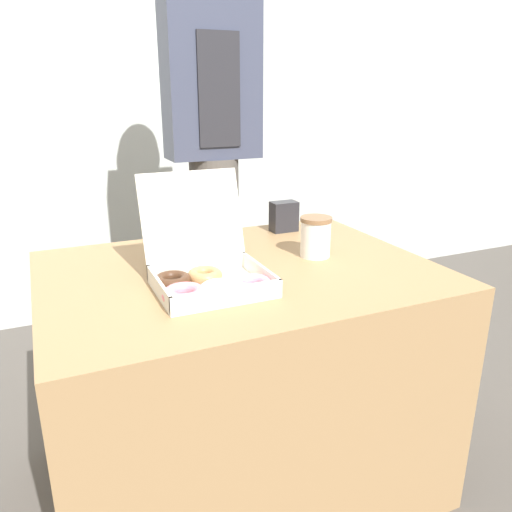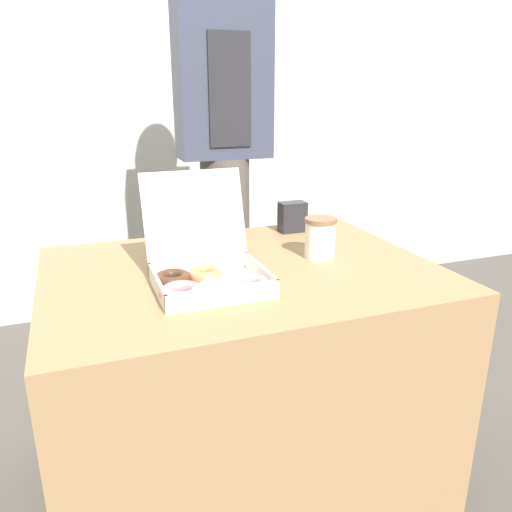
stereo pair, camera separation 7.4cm
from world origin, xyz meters
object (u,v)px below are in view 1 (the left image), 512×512
Objects in this scene: donut_box at (206,274)px; napkin_holder at (284,216)px; person_customer at (213,128)px; coffee_cup at (316,237)px.

donut_box reaches higher than napkin_holder.
person_customer reaches higher than napkin_holder.
donut_box is 0.60m from napkin_holder.
napkin_holder is 0.06× the size of person_customer.
coffee_cup is at bearing 16.88° from donut_box.
coffee_cup is 0.30m from napkin_holder.
coffee_cup is at bearing -77.88° from person_customer.
person_customer is (-0.12, 0.57, 0.28)m from coffee_cup.
person_customer is at bearing 68.86° from donut_box.
person_customer is at bearing 121.22° from napkin_holder.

